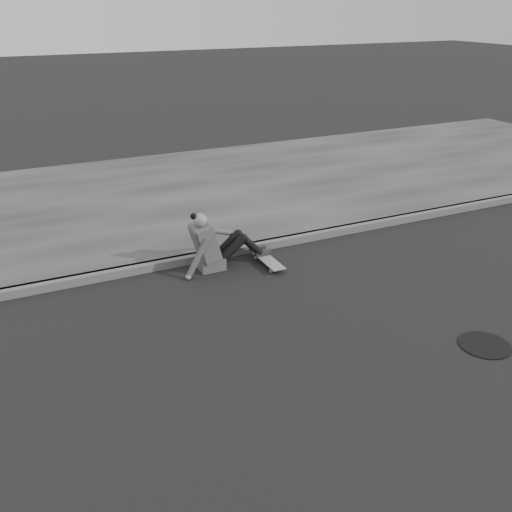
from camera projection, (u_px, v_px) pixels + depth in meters
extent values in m
plane|color=black|center=(278.00, 348.00, 6.39)|extent=(80.00, 80.00, 0.00)
cube|color=#545454|center=(198.00, 257.00, 8.48)|extent=(24.00, 0.16, 0.12)
cube|color=#373737|center=(144.00, 199.00, 10.97)|extent=(24.00, 6.00, 0.12)
cylinder|color=black|center=(485.00, 345.00, 6.43)|extent=(0.58, 0.58, 0.01)
cylinder|color=gray|center=(271.00, 271.00, 8.14)|extent=(0.03, 0.05, 0.05)
cylinder|color=gray|center=(280.00, 269.00, 8.20)|extent=(0.03, 0.05, 0.05)
cylinder|color=gray|center=(255.00, 257.00, 8.57)|extent=(0.03, 0.05, 0.05)
cylinder|color=gray|center=(264.00, 255.00, 8.63)|extent=(0.03, 0.05, 0.05)
cube|color=#313234|center=(276.00, 268.00, 8.16)|extent=(0.16, 0.04, 0.03)
cube|color=#313234|center=(260.00, 255.00, 8.58)|extent=(0.16, 0.04, 0.03)
cube|color=slate|center=(268.00, 260.00, 8.36)|extent=(0.20, 0.78, 0.02)
cube|color=#49484B|center=(211.00, 262.00, 8.25)|extent=(0.36, 0.34, 0.18)
cube|color=#49484B|center=(205.00, 242.00, 8.08)|extent=(0.37, 0.40, 0.57)
cube|color=#49484B|center=(196.00, 235.00, 7.98)|extent=(0.14, 0.30, 0.20)
cylinder|color=gray|center=(201.00, 226.00, 7.96)|extent=(0.09, 0.09, 0.08)
sphere|color=gray|center=(200.00, 220.00, 7.92)|extent=(0.20, 0.20, 0.20)
sphere|color=black|center=(193.00, 216.00, 7.87)|extent=(0.09, 0.09, 0.09)
cylinder|color=black|center=(233.00, 249.00, 8.22)|extent=(0.43, 0.13, 0.39)
cylinder|color=black|center=(228.00, 244.00, 8.37)|extent=(0.43, 0.13, 0.39)
cylinder|color=black|center=(252.00, 245.00, 8.34)|extent=(0.35, 0.11, 0.36)
cylinder|color=black|center=(246.00, 241.00, 8.49)|extent=(0.35, 0.11, 0.36)
sphere|color=black|center=(243.00, 238.00, 8.23)|extent=(0.13, 0.13, 0.13)
sphere|color=black|center=(238.00, 234.00, 8.37)|extent=(0.13, 0.13, 0.13)
cube|color=#282828|center=(263.00, 253.00, 8.47)|extent=(0.24, 0.08, 0.07)
cube|color=#282828|center=(258.00, 249.00, 8.62)|extent=(0.24, 0.08, 0.07)
cylinder|color=#49484B|center=(197.00, 259.00, 7.89)|extent=(0.38, 0.08, 0.58)
sphere|color=gray|center=(188.00, 277.00, 7.92)|extent=(0.08, 0.08, 0.08)
cylinder|color=#49484B|center=(217.00, 231.00, 8.28)|extent=(0.48, 0.08, 0.21)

